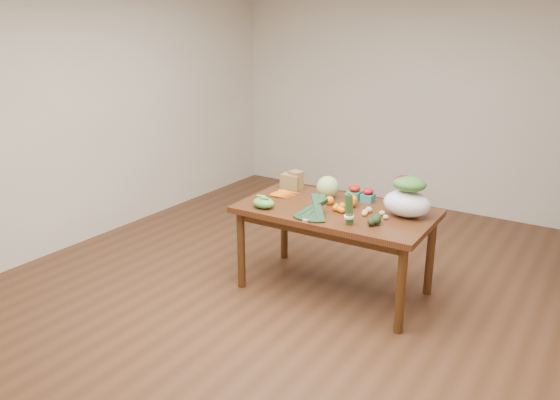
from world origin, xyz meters
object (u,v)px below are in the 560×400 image
Objects in this scene: paper_bag at (291,180)px; asparagus_bundle at (349,209)px; kale_bunch at (312,208)px; dining_table at (335,250)px; cabbage at (328,187)px; salad_bag at (407,198)px; mandarin_cluster at (342,207)px.

asparagus_bundle is at bearing -33.01° from paper_bag.
dining_table is at bearing 78.90° from kale_bunch.
cabbage is 0.76m from salad_bag.
salad_bag is (0.75, -0.08, 0.05)m from cabbage.
cabbage is 0.49× the size of kale_bunch.
kale_bunch is 1.60× the size of asparagus_bundle.
salad_bag reaches higher than mandarin_cluster.
salad_bag is at bearing 35.20° from kale_bunch.
cabbage reaches higher than mandarin_cluster.
paper_bag reaches higher than mandarin_cluster.
cabbage reaches higher than paper_bag.
mandarin_cluster is 0.31m from kale_bunch.
paper_bag is at bearing 153.91° from dining_table.
dining_table is 8.85× the size of mandarin_cluster.
dining_table is 4.21× the size of salad_bag.
asparagus_bundle reaches higher than kale_bunch.
cabbage is at bearing -8.59° from paper_bag.
mandarin_cluster is 0.31m from asparagus_bundle.
asparagus_bundle reaches higher than mandarin_cluster.
asparagus_bundle is (0.87, -0.56, 0.04)m from paper_bag.
salad_bag is at bearing -5.92° from cabbage.
dining_table is 6.78× the size of paper_bag.
cabbage is 1.08× the size of mandarin_cluster.
mandarin_cluster is 0.48× the size of salad_bag.
asparagus_bundle is at bearing -125.18° from salad_bag.
salad_bag is (1.16, -0.14, 0.06)m from paper_bag.
mandarin_cluster is 0.52m from salad_bag.
asparagus_bundle is at bearing -53.85° from mandarin_cluster.
asparagus_bundle reaches higher than cabbage.
salad_bag reaches higher than kale_bunch.
cabbage is 0.67m from asparagus_bundle.
dining_table is 0.56m from cabbage.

